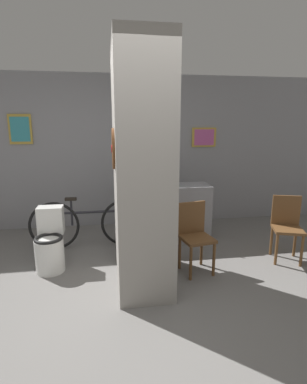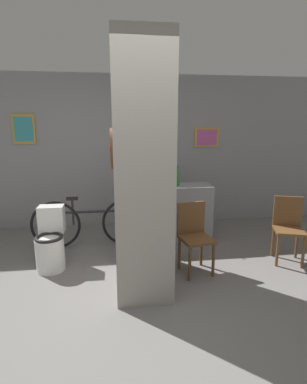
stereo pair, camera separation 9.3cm
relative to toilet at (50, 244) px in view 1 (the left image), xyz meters
The scene contains 10 objects.
ground_plane 1.42m from the toilet, 45.97° to the right, with size 14.00×14.00×0.00m, color slate.
wall_back 2.13m from the toilet, 59.54° to the left, with size 8.00×0.09×2.60m.
pillar_center 1.52m from the toilet, 20.26° to the right, with size 0.61×1.18×2.60m.
counter_shelf 1.85m from the toilet, 22.71° to the left, with size 1.16×0.44×0.88m.
toilet is the anchor object (origin of this frame).
chair_near_pillar 1.80m from the toilet, ahead, with size 0.42×0.42×0.85m.
chair_by_doorway 3.08m from the toilet, ahead, with size 0.46×0.46×0.85m.
bicycle 0.76m from the toilet, 52.44° to the left, with size 1.73×0.42×0.77m.
bottle_tall 1.98m from the toilet, 20.63° to the left, with size 0.07×0.07×0.32m.
bottle_short 1.87m from the toilet, 21.68° to the left, with size 0.06×0.06×0.21m.
Camera 1 is at (-0.22, -2.64, 1.80)m, focal length 28.00 mm.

